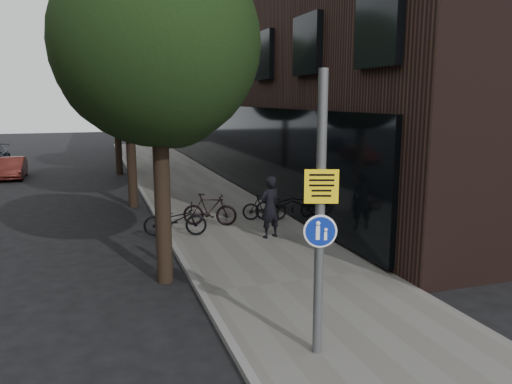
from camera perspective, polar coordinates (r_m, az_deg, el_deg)
name	(u,v)px	position (r m, az deg, el deg)	size (l,w,h in m)	color
ground	(367,358)	(8.69, 12.58, -18.07)	(120.00, 120.00, 0.00)	black
sidewalk	(224,217)	(17.52, -3.65, -2.86)	(4.50, 60.00, 0.12)	#605D58
curb_edge	(160,222)	(17.10, -10.97, -3.35)	(0.15, 60.00, 0.13)	slate
building_right_dark_brick	(305,15)	(31.50, 5.67, 19.45)	(12.00, 40.00, 18.00)	black
street_tree_near	(160,53)	(11.27, -10.94, 15.38)	(4.40, 4.40, 7.50)	black
street_tree_mid	(129,72)	(19.71, -14.30, 13.14)	(5.00, 5.00, 7.80)	black
street_tree_far	(116,80)	(28.68, -15.68, 12.18)	(5.00, 5.00, 7.80)	black
signpost	(320,216)	(7.70, 7.32, -2.73)	(0.50, 0.19, 4.46)	#595B5E
pedestrian	(270,207)	(14.53, 1.60, -1.74)	(0.66, 0.43, 1.82)	black
parked_bike_facade_near	(282,204)	(16.90, 3.03, -1.42)	(0.66, 1.88, 0.99)	black
parked_bike_facade_far	(264,207)	(16.71, 0.97, -1.72)	(0.42, 1.48, 0.89)	black
parked_bike_curb_near	(175,220)	(14.99, -9.23, -3.14)	(0.65, 1.86, 0.98)	black
parked_bike_curb_far	(210,210)	(16.04, -5.30, -2.02)	(0.49, 1.73, 1.04)	black
parked_car_mid	(13,168)	(29.21, -26.06, 2.49)	(1.17, 3.36, 1.11)	#5C1F1A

